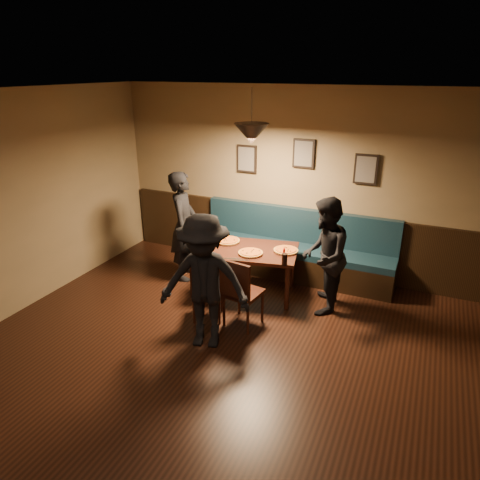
# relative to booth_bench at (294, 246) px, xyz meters

# --- Properties ---
(floor) EXTENTS (7.00, 7.00, 0.00)m
(floor) POSITION_rel_booth_bench_xyz_m (0.00, -3.20, -0.50)
(floor) COLOR black
(floor) RESTS_ON ground
(ceiling) EXTENTS (7.00, 7.00, 0.00)m
(ceiling) POSITION_rel_booth_bench_xyz_m (0.00, -3.20, 2.30)
(ceiling) COLOR silver
(ceiling) RESTS_ON ground
(wall_back) EXTENTS (6.00, 0.00, 6.00)m
(wall_back) POSITION_rel_booth_bench_xyz_m (0.00, 0.30, 0.90)
(wall_back) COLOR #8C704F
(wall_back) RESTS_ON ground
(wainscot) EXTENTS (5.88, 0.06, 1.00)m
(wainscot) POSITION_rel_booth_bench_xyz_m (0.00, 0.27, 0.00)
(wainscot) COLOR black
(wainscot) RESTS_ON ground
(booth_bench) EXTENTS (3.00, 0.60, 1.00)m
(booth_bench) POSITION_rel_booth_bench_xyz_m (0.00, 0.00, 0.00)
(booth_bench) COLOR #0F232D
(booth_bench) RESTS_ON ground
(picture_left) EXTENTS (0.32, 0.04, 0.42)m
(picture_left) POSITION_rel_booth_bench_xyz_m (-0.90, 0.27, 1.20)
(picture_left) COLOR black
(picture_left) RESTS_ON wall_back
(picture_center) EXTENTS (0.32, 0.04, 0.42)m
(picture_center) POSITION_rel_booth_bench_xyz_m (0.00, 0.27, 1.35)
(picture_center) COLOR black
(picture_center) RESTS_ON wall_back
(picture_right) EXTENTS (0.32, 0.04, 0.42)m
(picture_right) POSITION_rel_booth_bench_xyz_m (0.90, 0.27, 1.20)
(picture_right) COLOR black
(picture_right) RESTS_ON wall_back
(pendant_lamp) EXTENTS (0.44, 0.44, 0.25)m
(pendant_lamp) POSITION_rel_booth_bench_xyz_m (-0.38, -0.80, 1.75)
(pendant_lamp) COLOR black
(pendant_lamp) RESTS_ON ceiling
(dining_table) EXTENTS (1.42, 1.07, 0.68)m
(dining_table) POSITION_rel_booth_bench_xyz_m (-0.38, -0.80, -0.16)
(dining_table) COLOR black
(dining_table) RESTS_ON floor
(chair_near_left) EXTENTS (0.48, 0.48, 0.84)m
(chair_near_left) POSITION_rel_booth_bench_xyz_m (-0.63, -1.60, -0.08)
(chair_near_left) COLOR #33150E
(chair_near_left) RESTS_ON floor
(chair_near_right) EXTENTS (0.46, 0.46, 0.92)m
(chair_near_right) POSITION_rel_booth_bench_xyz_m (-0.15, -1.56, -0.04)
(chair_near_right) COLOR black
(chair_near_right) RESTS_ON floor
(diner_left) EXTENTS (0.56, 0.69, 1.65)m
(diner_left) POSITION_rel_booth_bench_xyz_m (-1.50, -0.69, 0.32)
(diner_left) COLOR black
(diner_left) RESTS_ON floor
(diner_right) EXTENTS (0.68, 0.82, 1.54)m
(diner_right) POSITION_rel_booth_bench_xyz_m (0.64, -0.80, 0.27)
(diner_right) COLOR black
(diner_right) RESTS_ON floor
(diner_front) EXTENTS (1.14, 0.81, 1.59)m
(diner_front) POSITION_rel_booth_bench_xyz_m (-0.38, -2.12, 0.30)
(diner_front) COLOR black
(diner_front) RESTS_ON floor
(pizza_a) EXTENTS (0.40, 0.40, 0.04)m
(pizza_a) POSITION_rel_booth_bench_xyz_m (-0.78, -0.68, 0.20)
(pizza_a) COLOR orange
(pizza_a) RESTS_ON dining_table
(pizza_b) EXTENTS (0.44, 0.44, 0.04)m
(pizza_b) POSITION_rel_booth_bench_xyz_m (-0.32, -0.95, 0.20)
(pizza_b) COLOR gold
(pizza_b) RESTS_ON dining_table
(pizza_c) EXTENTS (0.44, 0.44, 0.04)m
(pizza_c) POSITION_rel_booth_bench_xyz_m (0.09, -0.67, 0.20)
(pizza_c) COLOR orange
(pizza_c) RESTS_ON dining_table
(soda_glass) EXTENTS (0.07, 0.07, 0.15)m
(soda_glass) POSITION_rel_booth_bench_xyz_m (0.21, -1.08, 0.26)
(soda_glass) COLOR black
(soda_glass) RESTS_ON dining_table
(tabasco_bottle) EXTENTS (0.03, 0.03, 0.12)m
(tabasco_bottle) POSITION_rel_booth_bench_xyz_m (0.11, -0.82, 0.25)
(tabasco_bottle) COLOR #A5050E
(tabasco_bottle) RESTS_ON dining_table
(napkin_a) EXTENTS (0.17, 0.17, 0.01)m
(napkin_a) POSITION_rel_booth_bench_xyz_m (-0.94, -0.54, 0.19)
(napkin_a) COLOR #207930
(napkin_a) RESTS_ON dining_table
(napkin_b) EXTENTS (0.17, 0.17, 0.01)m
(napkin_b) POSITION_rel_booth_bench_xyz_m (-0.95, -1.04, 0.19)
(napkin_b) COLOR #207836
(napkin_b) RESTS_ON dining_table
(cutlery_set) EXTENTS (0.20, 0.10, 0.00)m
(cutlery_set) POSITION_rel_booth_bench_xyz_m (-0.43, -1.19, 0.19)
(cutlery_set) COLOR silver
(cutlery_set) RESTS_ON dining_table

